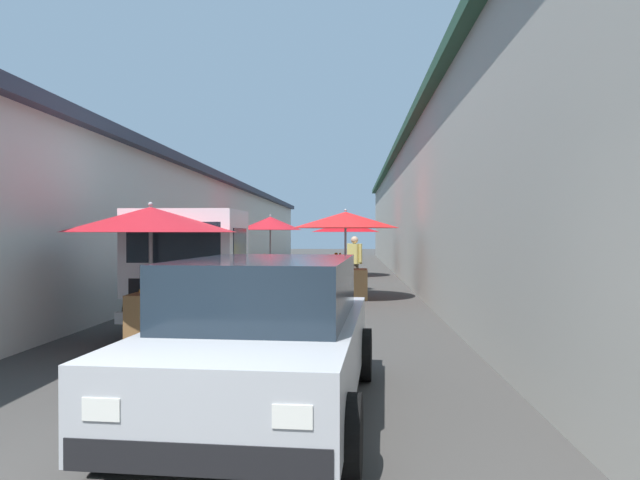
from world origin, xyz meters
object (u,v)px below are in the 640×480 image
Objects in this scene: delivery_truck at (199,270)px; plastic_stool at (262,280)px; fruit_stall_mid_lane at (269,232)px; fruit_stall_far_left at (346,228)px; fruit_stall_far_right at (345,233)px; hatchback_car at (266,335)px; vendor_by_crates at (355,259)px; parked_scooter at (230,286)px; fruit_stall_near_left at (152,237)px.

delivery_truck is 6.60m from plastic_stool.
fruit_stall_mid_lane is 3.92m from plastic_stool.
delivery_truck is 11.32× the size of plastic_stool.
fruit_stall_far_left is 0.56× the size of delivery_truck.
fruit_stall_far_right is 17.11m from hatchback_car.
fruit_stall_mid_lane is 0.48× the size of delivery_truck.
fruit_stall_far_left reaches higher than hatchback_car.
vendor_by_crates is (-3.37, -3.03, -0.82)m from fruit_stall_mid_lane.
fruit_stall_far_left is at bearing -62.40° from parked_scooter.
plastic_stool is at bearing -175.11° from fruit_stall_mid_lane.
delivery_truck is at bearing 179.32° from plastic_stool.
fruit_stall_far_right is at bearing -11.00° from fruit_stall_near_left.
fruit_stall_far_right is 0.54× the size of delivery_truck.
fruit_stall_far_left is 6.83m from fruit_stall_near_left.
fruit_stall_far_right is 6.16× the size of plastic_stool.
fruit_stall_far_right is at bearing -50.76° from fruit_stall_mid_lane.
fruit_stall_mid_lane is 1.47× the size of vendor_by_crates.
fruit_stall_mid_lane is at bearing 0.71° from parked_scooter.
plastic_stool is (-5.81, 2.35, -1.36)m from fruit_stall_far_right.
vendor_by_crates is 0.96× the size of parked_scooter.
fruit_stall_near_left reaches higher than hatchback_car.
plastic_stool is at bearing -2.53° from fruit_stall_near_left.
fruit_stall_near_left is at bearing 177.47° from plastic_stool.
plastic_stool is (8.15, -0.36, -1.31)m from fruit_stall_near_left.
plastic_stool is at bearing -3.79° from parked_scooter.
fruit_stall_near_left is 4.92m from parked_scooter.
fruit_stall_mid_lane is 11.78m from fruit_stall_near_left.
plastic_stool is at bearing 52.06° from fruit_stall_far_left.
fruit_stall_far_left reaches higher than parked_scooter.
hatchback_car is at bearing -157.79° from delivery_truck.
fruit_stall_far_right is 6.42m from plastic_stool.
vendor_by_crates is (-5.55, -0.37, -0.77)m from fruit_stall_far_right.
fruit_stall_far_left is 9.40m from hatchback_car.
fruit_stall_far_left is at bearing -153.26° from fruit_stall_mid_lane.
fruit_stall_far_left is 1.65× the size of parked_scooter.
plastic_stool is at bearing -0.68° from delivery_truck.
fruit_stall_far_right is at bearing -1.72° from hatchback_car.
fruit_stall_far_right is 5.61m from vendor_by_crates.
fruit_stall_near_left reaches higher than vendor_by_crates.
fruit_stall_far_left is at bearing -127.94° from plastic_stool.
fruit_stall_near_left is (-13.96, 2.71, -0.06)m from fruit_stall_far_right.
fruit_stall_far_right is 1.13× the size of fruit_stall_mid_lane.
fruit_stall_far_left reaches higher than vendor_by_crates.
fruit_stall_mid_lane reaches higher than fruit_stall_far_left.
fruit_stall_far_left is at bearing 174.32° from vendor_by_crates.
hatchback_car is 11.42m from plastic_stool.
fruit_stall_mid_lane is 0.86× the size of fruit_stall_far_left.
fruit_stall_far_right is 1.67× the size of vendor_by_crates.
fruit_stall_near_left is (-6.19, 2.86, -0.19)m from fruit_stall_far_left.
vendor_by_crates is at bearing -22.32° from delivery_truck.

